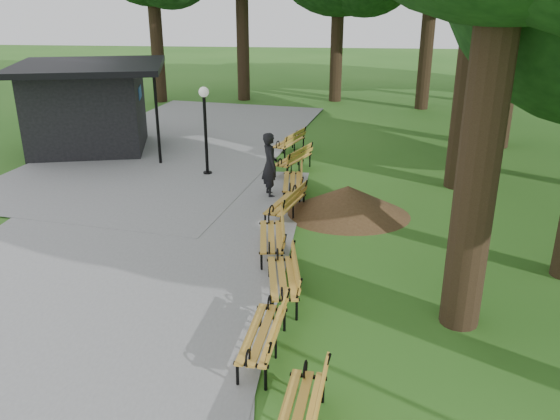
# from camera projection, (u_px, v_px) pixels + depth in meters

# --- Properties ---
(ground) EXTENTS (100.00, 100.00, 0.00)m
(ground) POSITION_uv_depth(u_px,v_px,m) (266.00, 394.00, 8.77)
(ground) COLOR #2A621C
(ground) RESTS_ON ground
(path) EXTENTS (12.00, 38.00, 0.06)m
(path) POSITION_uv_depth(u_px,v_px,m) (88.00, 285.00, 11.86)
(path) COLOR gray
(path) RESTS_ON ground
(person) EXTENTS (0.67, 0.81, 1.88)m
(person) POSITION_uv_depth(u_px,v_px,m) (270.00, 165.00, 16.55)
(person) COLOR black
(person) RESTS_ON ground
(kiosk) EXTENTS (5.92, 5.42, 3.18)m
(kiosk) POSITION_uv_depth(u_px,v_px,m) (87.00, 107.00, 20.94)
(kiosk) COLOR black
(kiosk) RESTS_ON ground
(lamp_post) EXTENTS (0.32, 0.32, 2.83)m
(lamp_post) POSITION_uv_depth(u_px,v_px,m) (205.00, 112.00, 17.99)
(lamp_post) COLOR black
(lamp_post) RESTS_ON ground
(dirt_mound) EXTENTS (2.81, 2.81, 0.82)m
(dirt_mound) POSITION_uv_depth(u_px,v_px,m) (348.00, 200.00, 15.37)
(dirt_mound) COLOR #47301C
(dirt_mound) RESTS_ON ground
(bench_2) EXTENTS (0.86, 1.96, 0.88)m
(bench_2) POSITION_uv_depth(u_px,v_px,m) (299.00, 414.00, 7.73)
(bench_2) COLOR gold
(bench_2) RESTS_ON ground
(bench_3) EXTENTS (0.82, 1.95, 0.88)m
(bench_3) POSITION_uv_depth(u_px,v_px,m) (263.00, 334.00, 9.48)
(bench_3) COLOR gold
(bench_3) RESTS_ON ground
(bench_4) EXTENTS (0.90, 1.97, 0.88)m
(bench_4) POSITION_uv_depth(u_px,v_px,m) (282.00, 278.00, 11.27)
(bench_4) COLOR gold
(bench_4) RESTS_ON ground
(bench_5) EXTENTS (0.85, 1.96, 0.88)m
(bench_5) POSITION_uv_depth(u_px,v_px,m) (271.00, 237.00, 13.10)
(bench_5) COLOR gold
(bench_5) RESTS_ON ground
(bench_6) EXTENTS (1.17, 2.00, 0.88)m
(bench_6) POSITION_uv_depth(u_px,v_px,m) (285.00, 204.00, 15.07)
(bench_6) COLOR gold
(bench_6) RESTS_ON ground
(bench_7) EXTENTS (0.73, 1.93, 0.88)m
(bench_7) POSITION_uv_depth(u_px,v_px,m) (292.00, 182.00, 16.71)
(bench_7) COLOR gold
(bench_7) RESTS_ON ground
(bench_8) EXTENTS (1.34, 2.00, 0.88)m
(bench_8) POSITION_uv_depth(u_px,v_px,m) (293.00, 159.00, 18.82)
(bench_8) COLOR gold
(bench_8) RESTS_ON ground
(bench_9) EXTENTS (1.27, 2.00, 0.88)m
(bench_9) POSITION_uv_depth(u_px,v_px,m) (289.00, 142.00, 20.84)
(bench_9) COLOR gold
(bench_9) RESTS_ON ground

